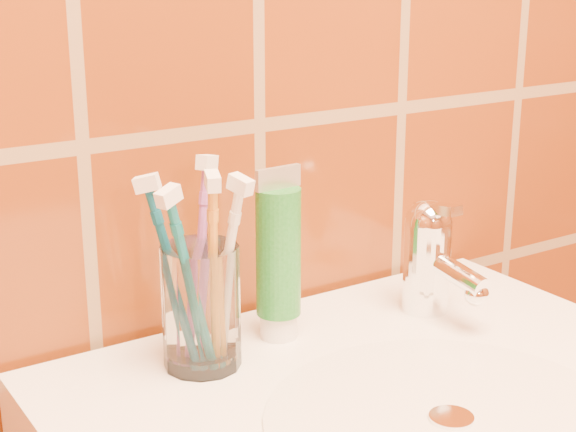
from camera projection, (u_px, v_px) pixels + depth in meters
glass_tumbler at (201, 307)px, 0.78m from camera, size 0.09×0.09×0.11m
toothpaste_tube at (278, 260)px, 0.83m from camera, size 0.05×0.04×0.17m
faucet at (430, 253)px, 0.90m from camera, size 0.05×0.11×0.12m
toothbrush_0 at (200, 261)px, 0.79m from camera, size 0.09×0.09×0.20m
toothbrush_1 at (191, 283)px, 0.75m from camera, size 0.10×0.09×0.19m
toothbrush_2 at (175, 276)px, 0.76m from camera, size 0.11×0.10×0.19m
toothbrush_3 at (225, 274)px, 0.76m from camera, size 0.07×0.11×0.20m
toothbrush_4 at (213, 274)px, 0.76m from camera, size 0.06×0.08×0.20m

